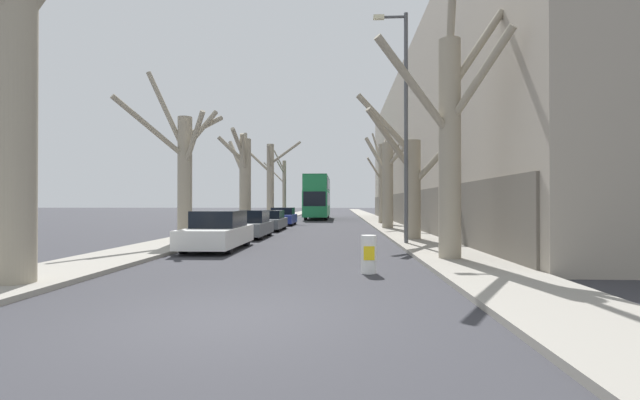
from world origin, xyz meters
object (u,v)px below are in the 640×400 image
street_tree_left_1 (183,167)px  street_tree_right_2 (387,183)px  parked_car_1 (249,225)px  double_decker_bus (318,195)px  parked_car_3 (283,217)px  street_tree_right_0 (450,132)px  parked_car_2 (269,221)px  street_tree_left_2 (244,177)px  street_tree_left_0 (14,112)px  street_tree_right_3 (381,179)px  parked_car_0 (218,231)px  street_tree_left_3 (270,179)px  street_tree_right_1 (411,180)px  traffic_bollard (369,254)px  lamp_post (404,118)px  street_tree_left_4 (283,186)px

street_tree_left_1 → street_tree_right_2: 14.02m
street_tree_left_1 → parked_car_1: (2.10, 3.33, -2.61)m
double_decker_bus → parked_car_3: (-2.05, -12.81, -1.92)m
street_tree_left_1 → street_tree_right_0: (9.85, -5.22, 0.54)m
street_tree_right_0 → parked_car_2: bearing=118.2°
street_tree_left_2 → parked_car_1: size_ratio=1.67×
street_tree_left_0 → street_tree_right_0: 10.64m
street_tree_left_0 → street_tree_left_2: 20.48m
street_tree_left_0 → street_tree_right_3: street_tree_left_0 is taller
street_tree_left_0 → parked_car_0: bearing=75.3°
street_tree_left_3 → street_tree_right_2: street_tree_left_3 is taller
parked_car_2 → street_tree_left_0: bearing=-96.0°
street_tree_right_2 → street_tree_left_2: bearing=175.3°
street_tree_right_1 → street_tree_right_3: size_ratio=0.88×
parked_car_0 → parked_car_2: 11.33m
street_tree_right_2 → traffic_bollard: size_ratio=6.60×
street_tree_left_0 → lamp_post: lamp_post is taller
traffic_bollard → parked_car_3: bearing=102.9°
street_tree_left_4 → parked_car_0: size_ratio=1.75×
street_tree_right_2 → parked_car_2: street_tree_right_2 is taller
street_tree_left_1 → street_tree_left_3: (0.29, 20.60, 0.63)m
street_tree_right_0 → parked_car_3: bearing=110.4°
street_tree_right_3 → parked_car_2: (-7.86, -7.79, -3.10)m
street_tree_left_2 → street_tree_right_3: (9.87, 6.11, 0.17)m
parked_car_3 → traffic_bollard: size_ratio=4.30×
parked_car_0 → lamp_post: (7.13, 1.74, 4.52)m
street_tree_left_0 → parked_car_0: (1.97, 7.47, -2.87)m
parked_car_2 → street_tree_left_1: bearing=-102.8°
double_decker_bus → parked_car_1: double_decker_bus is taller
street_tree_left_3 → street_tree_left_4: 10.50m
parked_car_0 → traffic_bollard: 7.35m
parked_car_0 → lamp_post: 8.62m
street_tree_left_1 → street_tree_right_0: 11.17m
parked_car_0 → lamp_post: lamp_post is taller
parked_car_1 → street_tree_right_3: bearing=60.1°
street_tree_left_1 → street_tree_right_1: 9.96m
street_tree_left_0 → lamp_post: size_ratio=0.88×
street_tree_right_3 → parked_car_0: 20.89m
street_tree_left_2 → street_tree_right_1: street_tree_left_2 is taller
street_tree_right_1 → street_tree_left_1: bearing=-170.6°
street_tree_right_3 → parked_car_2: bearing=-135.3°
street_tree_left_3 → parked_car_2: (1.81, -11.36, -3.28)m
street_tree_left_3 → parked_car_3: (1.81, -4.95, -3.23)m
street_tree_left_3 → street_tree_right_3: (9.67, -3.57, -0.18)m
street_tree_left_0 → parked_car_1: size_ratio=2.05×
lamp_post → parked_car_3: bearing=114.0°
street_tree_right_0 → traffic_bollard: 4.62m
street_tree_left_1 → parked_car_1: size_ratio=1.82×
street_tree_left_2 → parked_car_1: (2.01, -7.59, -2.89)m
street_tree_left_4 → street_tree_right_1: street_tree_left_4 is taller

